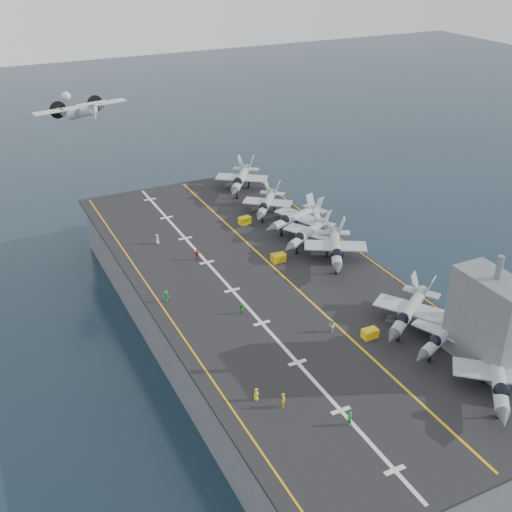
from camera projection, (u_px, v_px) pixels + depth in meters
name	position (u px, v px, depth m)	size (l,w,h in m)	color
ground	(267.00, 337.00, 103.93)	(500.00, 500.00, 0.00)	#142135
hull	(267.00, 311.00, 101.62)	(36.00, 90.00, 10.00)	#56595E
flight_deck	(267.00, 283.00, 99.22)	(38.00, 92.00, 0.40)	black
foul_line	(284.00, 277.00, 100.30)	(0.35, 90.00, 0.02)	gold
landing_centerline	(232.00, 290.00, 96.77)	(0.50, 90.00, 0.02)	silver
deck_edge_port	(163.00, 307.00, 92.45)	(0.25, 90.00, 0.02)	gold
deck_edge_stbd	(366.00, 257.00, 106.38)	(0.25, 90.00, 0.02)	gold
island_superstructure	(491.00, 311.00, 77.68)	(5.00, 10.00, 15.00)	#56595E
fighter_jet_0	(498.00, 375.00, 74.35)	(17.80, 18.34, 5.34)	#9EA7AE
fighter_jet_1	(445.00, 333.00, 82.52)	(16.09, 13.64, 4.74)	#9CA6AD
fighter_jet_2	(410.00, 310.00, 87.06)	(18.06, 16.74, 5.22)	#9FA7AF
fighter_jet_4	(336.00, 247.00, 103.91)	(16.50, 18.33, 5.31)	#929BA1
fighter_jet_5	(308.00, 232.00, 109.28)	(16.63, 15.05, 4.81)	gray
fighter_jet_6	(296.00, 216.00, 115.15)	(16.56, 13.69, 4.93)	gray
fighter_jet_7	(267.00, 202.00, 120.97)	(15.96, 16.62, 4.82)	gray
fighter_jet_8	(241.00, 178.00, 131.65)	(17.87, 19.09, 5.52)	#939BA1
tow_cart_a	(370.00, 333.00, 85.54)	(2.09, 1.36, 1.25)	yellow
tow_cart_b	(278.00, 258.00, 104.73)	(2.33, 1.58, 1.36)	#BF970B
tow_cart_c	(245.00, 220.00, 117.95)	(2.29, 1.62, 1.29)	#DDD008
crew_0	(256.00, 394.00, 74.17)	(1.14, 0.95, 1.64)	yellow
crew_1	(283.00, 400.00, 73.01)	(1.28, 1.42, 1.97)	#E1AB0C
crew_2	(241.00, 309.00, 90.59)	(0.75, 1.03, 1.59)	green
crew_3	(166.00, 296.00, 93.43)	(1.30, 1.32, 1.85)	#1B7E25
crew_4	(197.00, 255.00, 105.11)	(1.19, 0.83, 1.91)	#B21919
crew_5	(157.00, 239.00, 110.39)	(0.89, 1.19, 1.82)	silver
crew_6	(350.00, 419.00, 70.39)	(0.76, 1.11, 1.82)	#1D9136
crew_7	(332.00, 326.00, 86.52)	(1.31, 1.38, 1.92)	silver
transport_plane	(82.00, 112.00, 130.61)	(21.98, 17.08, 4.66)	white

